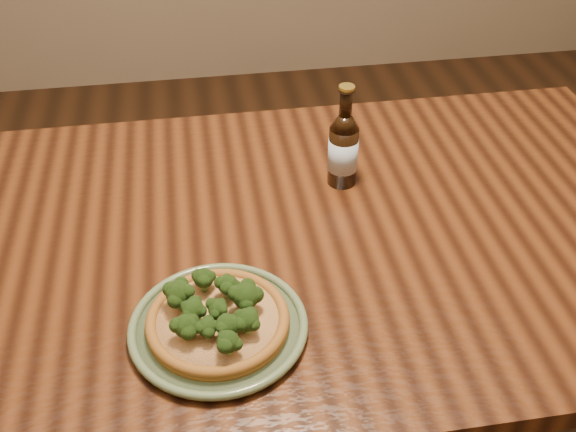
{
  "coord_description": "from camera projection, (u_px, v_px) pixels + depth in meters",
  "views": [
    {
      "loc": [
        -0.13,
        -0.84,
        1.54
      ],
      "look_at": [
        0.02,
        0.06,
        0.82
      ],
      "focal_mm": 42.0,
      "sensor_mm": 36.0,
      "label": 1
    }
  ],
  "objects": [
    {
      "name": "pizza",
      "position": [
        217.0,
        318.0,
        1.03
      ],
      "size": [
        0.22,
        0.22,
        0.07
      ],
      "rotation": [
        0.0,
        0.0,
        0.11
      ],
      "color": "brown",
      "rests_on": "plate"
    },
    {
      "name": "beer_bottle",
      "position": [
        343.0,
        148.0,
        1.31
      ],
      "size": [
        0.06,
        0.06,
        0.21
      ],
      "rotation": [
        0.0,
        0.0,
        -0.29
      ],
      "color": "black",
      "rests_on": "table"
    },
    {
      "name": "plate",
      "position": [
        218.0,
        327.0,
        1.04
      ],
      "size": [
        0.28,
        0.28,
        0.02
      ],
      "rotation": [
        0.0,
        0.0,
        0.3
      ],
      "color": "#586B4A",
      "rests_on": "table"
    },
    {
      "name": "table",
      "position": [
        277.0,
        270.0,
        1.29
      ],
      "size": [
        1.6,
        0.9,
        0.75
      ],
      "color": "#48230F",
      "rests_on": "ground"
    }
  ]
}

